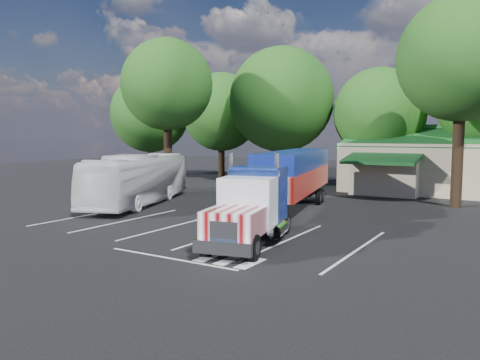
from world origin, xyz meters
The scene contains 12 objects.
ground centered at (0.00, 0.00, 0.00)m, with size 120.00×120.00×0.00m, color black.
tree_row_a centered at (-22.00, 16.50, 7.16)m, with size 9.00×9.00×11.68m.
tree_row_b centered at (-13.00, 17.80, 7.13)m, with size 8.40×8.40×11.35m.
tree_row_c centered at (-5.00, 16.20, 8.04)m, with size 10.00×10.00×13.05m.
tree_row_d centered at (4.00, 17.50, 6.58)m, with size 8.00×8.00×10.60m.
tree_near_left centered at (-10.50, 6.00, 8.81)m, with size 7.60×7.60×12.65m.
tree_near_right centered at (11.50, 8.50, 9.46)m, with size 8.00×8.00×13.50m.
semi_truck centered at (3.82, -0.77, 2.20)m, with size 6.33×18.57×3.88m.
woman centered at (2.38, -4.75, 0.78)m, with size 0.57×0.37×1.55m, color black.
bicycle centered at (1.80, 6.39, 0.43)m, with size 0.56×1.62×0.85m, color black.
tour_bus centered at (-7.00, -1.20, 1.69)m, with size 2.84×12.12×3.38m, color silver.
silver_sedan centered at (6.00, 14.00, 0.78)m, with size 1.64×4.71×1.55m, color #AEB1B6.
Camera 1 is at (15.29, -24.38, 4.66)m, focal length 35.00 mm.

